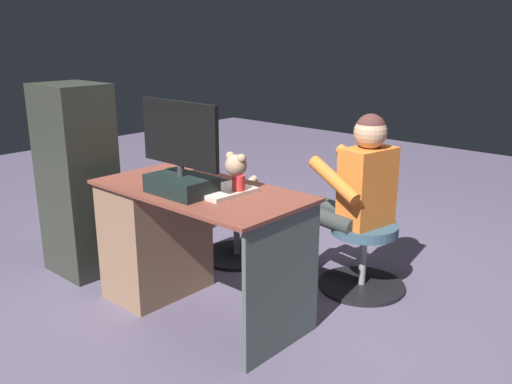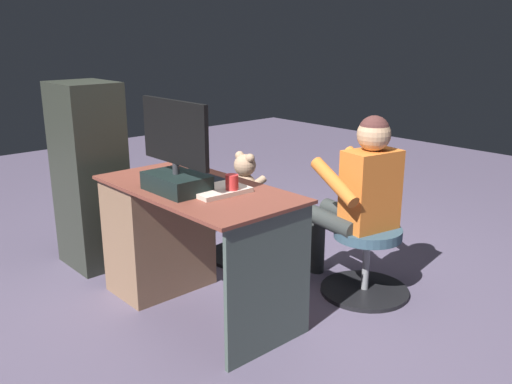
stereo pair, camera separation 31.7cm
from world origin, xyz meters
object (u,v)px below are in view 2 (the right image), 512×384
at_px(monitor, 175,163).
at_px(visitor_chair, 366,258).
at_px(computer_mouse, 173,168).
at_px(person, 357,190).
at_px(keyboard, 203,178).
at_px(office_chair_teddy, 245,226).
at_px(desk, 167,232).
at_px(teddy_bear, 246,178).
at_px(cup, 232,184).
at_px(tv_remote, 176,178).

height_order(monitor, visitor_chair, monitor).
bearing_deg(computer_mouse, person, -136.63).
distance_m(computer_mouse, person, 1.10).
height_order(keyboard, office_chair_teddy, keyboard).
height_order(monitor, person, monitor).
relative_size(keyboard, person, 0.38).
bearing_deg(person, desk, 48.99).
height_order(teddy_bear, visitor_chair, teddy_bear).
bearing_deg(computer_mouse, cup, 175.71).
relative_size(cup, teddy_bear, 0.31).
bearing_deg(desk, keyboard, -152.96).
distance_m(monitor, person, 1.10).
xyz_separation_m(tv_remote, visitor_chair, (-0.71, -0.87, -0.51)).
distance_m(tv_remote, visitor_chair, 1.23).
height_order(keyboard, person, person).
bearing_deg(monitor, tv_remote, -33.98).
relative_size(keyboard, cup, 4.04).
bearing_deg(person, teddy_bear, 9.79).
xyz_separation_m(desk, office_chair_teddy, (0.09, -0.70, -0.16)).
relative_size(monitor, teddy_bear, 1.63).
relative_size(teddy_bear, visitor_chair, 0.62).
distance_m(monitor, cup, 0.32).
bearing_deg(desk, computer_mouse, -62.24).
height_order(monitor, tv_remote, monitor).
height_order(monitor, cup, monitor).
bearing_deg(visitor_chair, teddy_bear, 9.85).
relative_size(office_chair_teddy, person, 0.48).
relative_size(monitor, tv_remote, 3.65).
distance_m(monitor, keyboard, 0.29).
relative_size(tv_remote, person, 0.14).
bearing_deg(monitor, teddy_bear, -64.39).
bearing_deg(keyboard, office_chair_teddy, -62.25).
distance_m(keyboard, cup, 0.34).
xyz_separation_m(monitor, office_chair_teddy, (0.40, -0.83, -0.66)).
relative_size(keyboard, teddy_bear, 1.25).
distance_m(computer_mouse, tv_remote, 0.20).
bearing_deg(person, tv_remote, 53.68).
bearing_deg(office_chair_teddy, visitor_chair, -169.49).
height_order(visitor_chair, person, person).
bearing_deg(office_chair_teddy, cup, 134.76).
height_order(keyboard, teddy_bear, teddy_bear).
xyz_separation_m(tv_remote, person, (-0.63, -0.85, -0.10)).
height_order(tv_remote, person, person).
bearing_deg(computer_mouse, monitor, 148.20).
bearing_deg(teddy_bear, desk, 97.00).
height_order(computer_mouse, cup, cup).
bearing_deg(monitor, keyboard, -68.90).
relative_size(cup, visitor_chair, 0.19).
bearing_deg(person, visitor_chair, -169.49).
bearing_deg(visitor_chair, tv_remote, 50.60).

